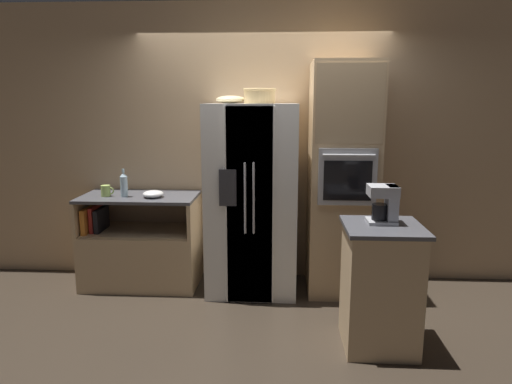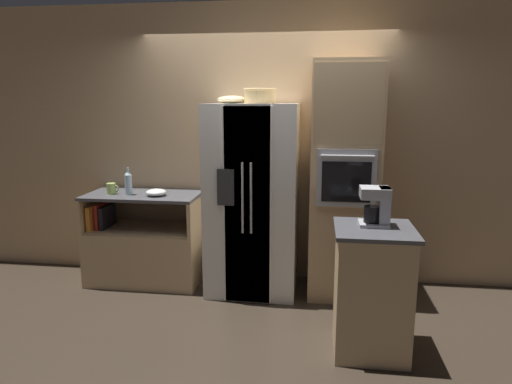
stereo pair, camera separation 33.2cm
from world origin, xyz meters
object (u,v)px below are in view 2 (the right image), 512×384
(refrigerator, at_px, (253,199))
(wicker_basket, at_px, (260,95))
(bottle_tall, at_px, (128,183))
(coffee_maker, at_px, (378,205))
(wall_oven, at_px, (344,181))
(mug, at_px, (111,189))
(mixing_bowl, at_px, (156,192))
(fruit_bowl, at_px, (232,100))

(refrigerator, height_order, wicker_basket, wicker_basket)
(bottle_tall, bearing_deg, coffee_maker, -22.45)
(wicker_basket, xyz_separation_m, coffee_maker, (0.97, -0.90, -0.79))
(wicker_basket, bearing_deg, wall_oven, 6.85)
(mug, height_order, mixing_bowl, mug)
(coffee_maker, bearing_deg, mug, 158.88)
(bottle_tall, bearing_deg, refrigerator, 0.48)
(refrigerator, relative_size, mixing_bowl, 9.11)
(wicker_basket, distance_m, bottle_tall, 1.57)
(wicker_basket, xyz_separation_m, fruit_bowl, (-0.27, 0.06, -0.04))
(bottle_tall, bearing_deg, fruit_bowl, 0.70)
(wicker_basket, height_order, fruit_bowl, wicker_basket)
(bottle_tall, relative_size, mixing_bowl, 1.37)
(mug, distance_m, mixing_bowl, 0.48)
(mixing_bowl, bearing_deg, coffee_maker, -24.82)
(wicker_basket, height_order, coffee_maker, wicker_basket)
(refrigerator, bearing_deg, wicker_basket, -38.06)
(fruit_bowl, height_order, mixing_bowl, fruit_bowl)
(wicker_basket, relative_size, bottle_tall, 1.09)
(wicker_basket, height_order, bottle_tall, wicker_basket)
(bottle_tall, height_order, coffee_maker, coffee_maker)
(refrigerator, distance_m, wall_oven, 0.88)
(refrigerator, bearing_deg, mixing_bowl, -178.10)
(refrigerator, distance_m, mug, 1.43)
(wall_oven, distance_m, coffee_maker, 1.01)
(refrigerator, bearing_deg, mug, -179.96)
(wall_oven, height_order, bottle_tall, wall_oven)
(mug, bearing_deg, fruit_bowl, 0.15)
(fruit_bowl, height_order, bottle_tall, fruit_bowl)
(refrigerator, xyz_separation_m, wicker_basket, (0.07, -0.06, 0.98))
(wicker_basket, xyz_separation_m, mug, (-1.51, 0.06, -0.91))
(mixing_bowl, bearing_deg, fruit_bowl, 2.56)
(wicker_basket, bearing_deg, fruit_bowl, 167.57)
(wicker_basket, distance_m, coffee_maker, 1.54)
(mug, bearing_deg, bottle_tall, -2.92)
(mixing_bowl, relative_size, coffee_maker, 0.71)
(coffee_maker, bearing_deg, wicker_basket, 137.21)
(bottle_tall, bearing_deg, wicker_basket, -2.03)
(bottle_tall, bearing_deg, mug, 177.08)
(fruit_bowl, xyz_separation_m, coffee_maker, (1.24, -0.96, -0.75))
(wall_oven, xyz_separation_m, wicker_basket, (-0.79, -0.09, 0.79))
(wall_oven, height_order, mixing_bowl, wall_oven)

